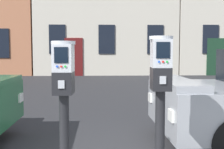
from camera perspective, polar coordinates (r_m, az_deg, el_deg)
parking_meter_near_kerb at (r=2.71m, az=-9.25°, el=-2.45°), size 0.23×0.26×1.34m
parking_meter_twin_adjacent at (r=2.75m, az=9.31°, el=-1.70°), size 0.23×0.26×1.38m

